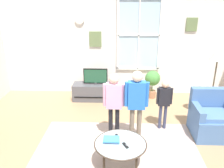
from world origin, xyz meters
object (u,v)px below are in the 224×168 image
Objects in this scene: cup at (128,143)px; person_black_shirt at (164,99)px; armchair at (212,119)px; tv_stand at (96,92)px; person_blue_shirt at (136,99)px; coffee_table at (120,145)px; book_stack at (111,140)px; remote_near_books at (125,145)px; remote_near_cup at (117,137)px; television at (96,76)px; potted_plant_by_window at (153,80)px; person_pink_shirt at (114,100)px; floor_lamp at (217,62)px.

person_black_shirt is at bearing 59.69° from cup.
tv_stand is at bearing 147.34° from armchair.
cup is 1.47m from person_black_shirt.
person_blue_shirt is at bearing -167.04° from armchair.
book_stack is at bearing 160.17° from coffee_table.
remote_near_cup is at bearing 120.85° from remote_near_books.
television is 2.59m from book_stack.
potted_plant_by_window is at bearing 73.29° from coffee_table.
book_stack is at bearing -91.30° from person_pink_shirt.
armchair is 0.67× the size of person_pink_shirt.
cup is at bearing -104.15° from potted_plant_by_window.
person_pink_shirt is (0.53, -1.81, 0.60)m from tv_stand.
person_pink_shirt is at bearing 98.93° from coffee_table.
potted_plant_by_window is at bearing 75.08° from remote_near_books.
coffee_table is 2.69m from floor_lamp.
remote_near_cup is at bearing -76.38° from tv_stand.
person_pink_shirt is at bearing -73.76° from television.
cup is (0.77, -2.65, 0.27)m from tv_stand.
person_blue_shirt is (0.41, 0.64, 0.40)m from book_stack.
book_stack is at bearing -122.72° from person_blue_shirt.
remote_near_cup is 0.10× the size of person_blue_shirt.
television is at bearing -90.00° from tv_stand.
coffee_table is at bearing -69.36° from remote_near_cup.
remote_near_cup is at bearing 54.20° from book_stack.
potted_plant_by_window is (-0.94, 1.75, 0.16)m from armchair.
armchair reaches higher than book_stack.
person_black_shirt is (0.99, 1.15, 0.19)m from book_stack.
television is 2.76m from remote_near_books.
person_black_shirt is at bearing 169.98° from armchair.
book_stack is 0.24× the size of person_black_shirt.
book_stack is 0.19× the size of person_pink_shirt.
book_stack is 0.18× the size of person_blue_shirt.
coffee_table is at bearing 138.09° from remote_near_books.
cup is at bearing -120.31° from person_black_shirt.
person_pink_shirt reaches higher than armchair.
book_stack is at bearing -125.80° from remote_near_cup.
cup is 2.62m from floor_lamp.
potted_plant_by_window is (1.48, 0.19, -0.16)m from television.
cup is 2.93m from potted_plant_by_window.
remote_near_books is at bearing -28.82° from book_stack.
armchair is 1.64m from person_blue_shirt.
person_pink_shirt is at bearing 167.33° from person_blue_shirt.
book_stack is 2.90m from potted_plant_by_window.
coffee_table reaches higher than tv_stand.
television is 2.76m from cup.
person_blue_shirt is at bearing 75.46° from remote_near_books.
floor_lamp reaches higher than television.
book_stack is 0.81m from person_pink_shirt.
tv_stand is at bearing 104.07° from coffee_table.
person_black_shirt is (-0.92, 0.16, 0.33)m from armchair.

